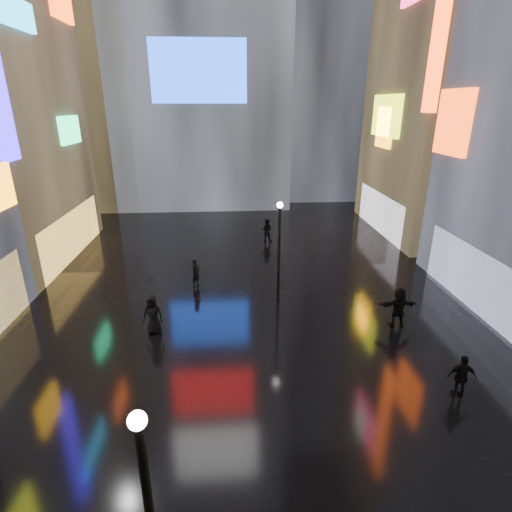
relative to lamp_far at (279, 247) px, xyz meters
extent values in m
plane|color=black|center=(-1.59, 1.53, -2.94)|extent=(140.00, 140.00, 0.00)
cube|color=#FFC659|center=(-12.69, 7.53, -1.44)|extent=(0.20, 10.00, 3.00)
cube|color=#17D679|center=(-12.44, 9.36, 4.97)|extent=(0.25, 3.00, 1.71)
cube|color=#1795E2|center=(-12.44, 4.14, 10.66)|extent=(0.25, 4.84, 1.37)
cube|color=#EE3F0B|center=(-12.44, 11.24, 12.36)|extent=(0.25, 3.32, 1.94)
cube|color=white|center=(9.51, -1.47, -1.44)|extent=(0.20, 9.00, 3.00)
cube|color=#EE3F0B|center=(9.26, 2.66, 5.64)|extent=(0.25, 2.99, 3.26)
cube|color=#EE3F0B|center=(9.26, 5.53, 11.06)|extent=(0.25, 1.40, 10.00)
cube|color=black|center=(14.41, 11.53, 11.06)|extent=(10.00, 12.00, 28.00)
cube|color=white|center=(9.51, 11.53, -1.44)|extent=(0.20, 9.00, 3.00)
cube|color=#DAEE17|center=(9.26, 11.86, 5.71)|extent=(0.25, 4.92, 2.91)
cube|color=orange|center=(9.26, 11.97, 4.90)|extent=(0.25, 2.63, 2.87)
cube|color=#194CFF|center=(-4.59, 18.43, 9.06)|extent=(8.00, 0.20, 5.00)
cube|color=black|center=(7.41, 27.53, 14.06)|extent=(12.00, 12.00, 34.00)
cube|color=black|center=(-15.59, 23.53, 10.06)|extent=(10.00, 10.00, 26.00)
sphere|color=white|center=(-3.87, -13.36, 2.11)|extent=(0.30, 0.30, 0.30)
cylinder|color=black|center=(0.00, 0.00, -0.44)|extent=(0.16, 0.16, 5.00)
sphere|color=white|center=(0.00, 0.00, 2.11)|extent=(0.30, 0.30, 0.30)
imported|color=black|center=(5.37, -7.50, -2.14)|extent=(0.99, 0.53, 1.62)
imported|color=black|center=(-5.83, -2.55, -2.06)|extent=(0.94, 0.68, 1.77)
imported|color=black|center=(5.12, -2.74, -2.01)|extent=(1.74, 0.57, 1.87)
imported|color=black|center=(-4.29, 2.09, -2.15)|extent=(0.65, 0.69, 1.59)
imported|color=black|center=(0.34, 9.54, -2.10)|extent=(0.95, 0.82, 1.69)
imported|color=black|center=(-5.83, -2.55, -0.75)|extent=(1.14, 1.13, 0.84)
camera|label=1|loc=(-2.43, -18.18, 6.55)|focal=28.00mm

